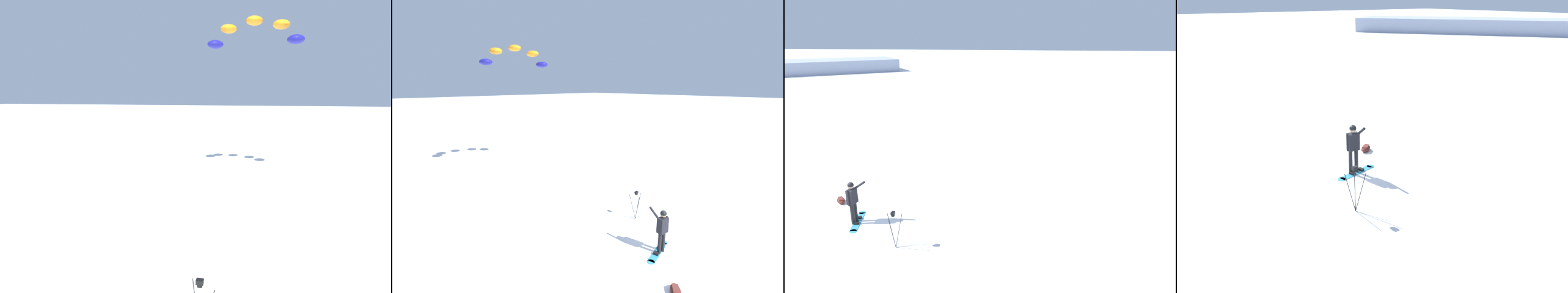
{
  "view_description": "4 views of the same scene",
  "coord_description": "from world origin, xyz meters",
  "views": [
    {
      "loc": [
        2.9,
        2.09,
        5.19
      ],
      "look_at": [
        -5.66,
        0.05,
        3.7
      ],
      "focal_mm": 27.95,
      "sensor_mm": 36.0,
      "label": 1
    },
    {
      "loc": [
        4.01,
        -8.96,
        6.4
      ],
      "look_at": [
        -5.11,
        -0.02,
        3.38
      ],
      "focal_mm": 24.01,
      "sensor_mm": 36.0,
      "label": 2
    },
    {
      "loc": [
        -7.01,
        11.1,
        7.33
      ],
      "look_at": [
        -5.63,
        0.05,
        3.68
      ],
      "focal_mm": 31.9,
      "sensor_mm": 36.0,
      "label": 3
    },
    {
      "loc": [
        -10.95,
        6.42,
        5.85
      ],
      "look_at": [
        -1.68,
        -0.51,
        1.41
      ],
      "focal_mm": 35.83,
      "sensor_mm": 36.0,
      "label": 4
    }
  ],
  "objects": [
    {
      "name": "snowboarder",
      "position": [
        -0.43,
        -0.61,
        1.1
      ],
      "size": [
        0.72,
        0.46,
        1.81
      ],
      "color": "black",
      "rests_on": "ground_plane"
    },
    {
      "name": "snowboard",
      "position": [
        -0.51,
        -0.68,
        0.02
      ],
      "size": [
        0.58,
        1.74,
        0.1
      ],
      "color": "teal",
      "rests_on": "ground_plane"
    },
    {
      "name": "ground_plane",
      "position": [
        0.0,
        0.0,
        0.0
      ],
      "size": [
        300.0,
        300.0,
        0.0
      ],
      "primitive_type": "plane",
      "color": "white"
    },
    {
      "name": "camera_tripod",
      "position": [
        -2.67,
        0.85,
        1.02
      ],
      "size": [
        0.55,
        0.56,
        1.43
      ],
      "color": "#262628",
      "rests_on": "ground_plane"
    },
    {
      "name": "distant_ridge",
      "position": [
        36.42,
        -50.11,
        1.2
      ],
      "size": [
        37.58,
        31.53,
        2.4
      ],
      "color": "#9AA5BC",
      "rests_on": "ground_plane"
    },
    {
      "name": "gear_bag_large",
      "position": [
        1.01,
        -2.17,
        0.12
      ],
      "size": [
        0.65,
        0.71,
        0.23
      ],
      "color": "#4C1E19",
      "rests_on": "ground_plane"
    }
  ]
}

